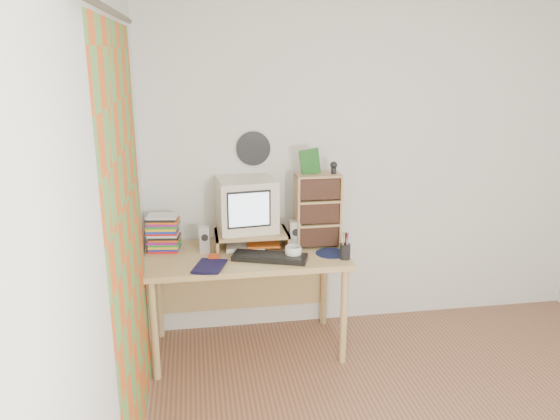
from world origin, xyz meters
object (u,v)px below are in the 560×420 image
object	(u,v)px
keyboard	(270,257)
desk	(246,268)
mug	(293,253)
dvd_stack	(163,231)
crt_monitor	(247,205)
cd_rack	(318,210)
diary	(196,264)

from	to	relation	value
keyboard	desk	bearing A→B (deg)	144.18
mug	desk	bearing A→B (deg)	143.25
dvd_stack	keyboard	bearing A→B (deg)	-14.97
desk	keyboard	bearing A→B (deg)	-55.39
desk	crt_monitor	size ratio (longest dim) A/B	3.56
dvd_stack	cd_rack	bearing A→B (deg)	3.64
diary	keyboard	bearing A→B (deg)	24.85
dvd_stack	desk	bearing A→B (deg)	-0.84
diary	dvd_stack	bearing A→B (deg)	139.34
dvd_stack	mug	bearing A→B (deg)	-12.05
desk	cd_rack	xyz separation A→B (m)	(0.53, 0.01, 0.40)
cd_rack	desk	bearing A→B (deg)	-179.12
desk	diary	size ratio (longest dim) A/B	6.25
crt_monitor	cd_rack	bearing A→B (deg)	-15.79
dvd_stack	diary	distance (m)	0.44
cd_rack	dvd_stack	bearing A→B (deg)	175.99
dvd_stack	mug	size ratio (longest dim) A/B	2.56
dvd_stack	mug	xyz separation A→B (m)	(0.87, -0.31, -0.10)
desk	dvd_stack	size ratio (longest dim) A/B	4.72
keyboard	diary	world-z (taller)	diary
crt_monitor	cd_rack	distance (m)	0.51
crt_monitor	cd_rack	world-z (taller)	cd_rack
desk	diary	world-z (taller)	diary
crt_monitor	dvd_stack	bearing A→B (deg)	173.35
desk	mug	bearing A→B (deg)	-36.75
diary	desk	bearing A→B (deg)	55.90
desk	dvd_stack	world-z (taller)	dvd_stack
dvd_stack	cd_rack	world-z (taller)	cd_rack
keyboard	mug	xyz separation A→B (m)	(0.16, -0.01, 0.03)
cd_rack	mug	size ratio (longest dim) A/B	4.62
crt_monitor	dvd_stack	world-z (taller)	crt_monitor
dvd_stack	crt_monitor	bearing A→B (deg)	7.84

